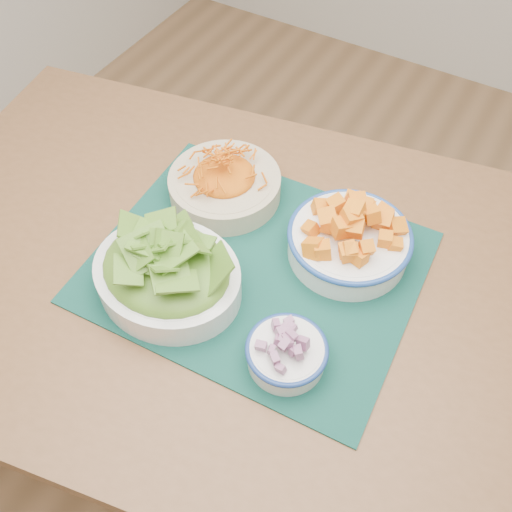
{
  "coord_description": "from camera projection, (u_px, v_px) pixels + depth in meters",
  "views": [
    {
      "loc": [
        0.08,
        -0.48,
        1.6
      ],
      "look_at": [
        -0.24,
        0.07,
        0.78
      ],
      "focal_mm": 40.0,
      "sensor_mm": 36.0,
      "label": 1
    }
  ],
  "objects": [
    {
      "name": "ground",
      "position": [
        320.0,
        485.0,
        1.54
      ],
      "size": [
        4.0,
        4.0,
        0.0
      ],
      "primitive_type": "plane",
      "color": "#A77B51",
      "rests_on": "ground"
    },
    {
      "name": "lettuce_bowl",
      "position": [
        166.0,
        269.0,
        0.98
      ],
      "size": [
        0.27,
        0.23,
        0.12
      ],
      "rotation": [
        0.0,
        0.0,
        -0.01
      ],
      "color": "white",
      "rests_on": "placemat"
    },
    {
      "name": "placemat",
      "position": [
        256.0,
        267.0,
        1.06
      ],
      "size": [
        0.6,
        0.5,
        0.0
      ],
      "primitive_type": "cube",
      "rotation": [
        0.0,
        0.0,
        0.05
      ],
      "color": "#082C26",
      "rests_on": "table"
    },
    {
      "name": "onion_bowl",
      "position": [
        287.0,
        351.0,
        0.91
      ],
      "size": [
        0.16,
        0.16,
        0.07
      ],
      "rotation": [
        0.0,
        0.0,
        -0.28
      ],
      "color": "silver",
      "rests_on": "placemat"
    },
    {
      "name": "carrot_bowl",
      "position": [
        225.0,
        181.0,
        1.14
      ],
      "size": [
        0.28,
        0.28,
        0.08
      ],
      "rotation": [
        0.0,
        0.0,
        0.28
      ],
      "color": "beige",
      "rests_on": "placemat"
    },
    {
      "name": "squash_bowl",
      "position": [
        350.0,
        236.0,
        1.04
      ],
      "size": [
        0.27,
        0.27,
        0.11
      ],
      "rotation": [
        0.0,
        0.0,
        -0.25
      ],
      "color": "white",
      "rests_on": "placemat"
    },
    {
      "name": "table",
      "position": [
        227.0,
        293.0,
        1.13
      ],
      "size": [
        1.47,
        1.11,
        0.75
      ],
      "rotation": [
        0.0,
        0.0,
        0.18
      ],
      "color": "brown",
      "rests_on": "ground"
    }
  ]
}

